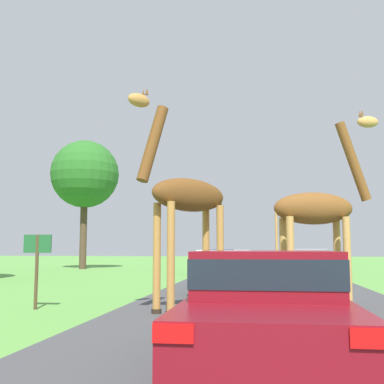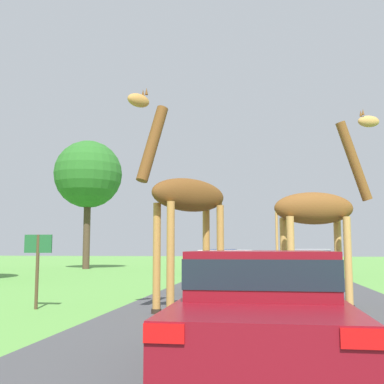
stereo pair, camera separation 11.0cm
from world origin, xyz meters
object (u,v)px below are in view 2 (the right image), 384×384
(giraffe_near_road, at_px, (185,203))
(car_lead_maroon, at_px, (262,305))
(giraffe_companion, at_px, (319,213))
(tree_centre_back, at_px, (88,175))
(car_queue_right, at_px, (311,262))
(car_queue_left, at_px, (227,269))
(sign_post, at_px, (38,257))
(car_far_ahead, at_px, (221,261))

(giraffe_near_road, height_order, car_lead_maroon, giraffe_near_road)
(giraffe_companion, xyz_separation_m, tree_centre_back, (-13.54, 19.76, 4.24))
(car_lead_maroon, bearing_deg, giraffe_near_road, 109.86)
(car_queue_right, bearing_deg, giraffe_near_road, -105.99)
(giraffe_near_road, height_order, giraffe_companion, giraffe_near_road)
(car_lead_maroon, bearing_deg, car_queue_left, 96.92)
(giraffe_companion, relative_size, car_lead_maroon, 1.06)
(car_queue_right, bearing_deg, car_queue_left, -111.40)
(tree_centre_back, bearing_deg, giraffe_near_road, -63.60)
(car_queue_left, bearing_deg, tree_centre_back, 124.92)
(giraffe_near_road, xyz_separation_m, tree_centre_back, (-10.38, 20.91, 4.04))
(giraffe_companion, height_order, sign_post, giraffe_companion)
(giraffe_near_road, relative_size, car_far_ahead, 1.22)
(sign_post, bearing_deg, car_lead_maroon, -42.24)
(giraffe_near_road, distance_m, car_queue_right, 15.13)
(car_queue_right, bearing_deg, tree_centre_back, 155.99)
(giraffe_near_road, xyz_separation_m, car_lead_maroon, (1.78, -4.92, -1.75))
(giraffe_companion, distance_m, car_lead_maroon, 6.41)
(tree_centre_back, bearing_deg, sign_post, -72.10)
(car_lead_maroon, xyz_separation_m, car_queue_right, (2.36, 19.36, -0.01))
(giraffe_companion, bearing_deg, giraffe_near_road, -83.74)
(car_far_ahead, bearing_deg, car_lead_maroon, -83.58)
(giraffe_companion, bearing_deg, car_queue_right, 162.16)
(giraffe_near_road, distance_m, car_queue_left, 5.58)
(giraffe_companion, relative_size, sign_post, 2.80)
(car_lead_maroon, relative_size, car_queue_right, 0.98)
(tree_centre_back, xyz_separation_m, sign_post, (6.76, -20.93, -5.31))
(giraffe_near_road, relative_size, tree_centre_back, 0.56)
(car_lead_maroon, relative_size, car_far_ahead, 1.15)
(car_queue_right, height_order, sign_post, sign_post)
(car_queue_left, xyz_separation_m, tree_centre_back, (-10.92, 15.65, 5.80))
(car_far_ahead, distance_m, sign_post, 16.39)
(car_lead_maroon, distance_m, tree_centre_back, 29.13)
(car_lead_maroon, height_order, car_queue_right, car_lead_maroon)
(car_queue_left, bearing_deg, giraffe_near_road, -95.87)
(giraffe_companion, bearing_deg, car_lead_maroon, -26.48)
(car_far_ahead, height_order, sign_post, sign_post)
(giraffe_near_road, xyz_separation_m, car_queue_left, (0.54, 5.26, -1.76))
(tree_centre_back, bearing_deg, car_queue_right, -24.01)
(giraffe_companion, xyz_separation_m, car_queue_right, (0.98, 13.30, -1.55))
(giraffe_near_road, distance_m, sign_post, 3.84)
(giraffe_near_road, bearing_deg, giraffe_companion, -119.97)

